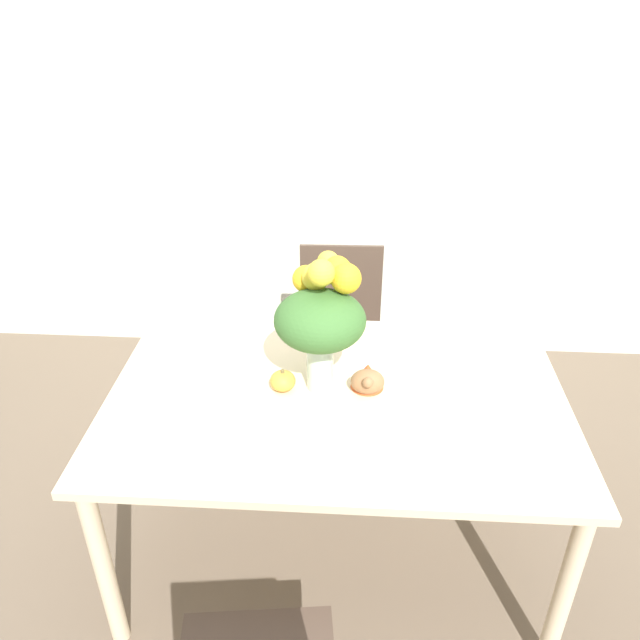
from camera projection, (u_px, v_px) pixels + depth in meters
The scene contains 7 objects.
ground_plane at pixel (334, 542), 2.53m from camera, with size 12.00×12.00×0.00m, color brown.
wall_back at pixel (350, 117), 3.16m from camera, with size 8.00×0.06×2.70m.
dining_table at pixel (336, 413), 2.19m from camera, with size 1.58×1.02×0.75m.
flower_vase at pixel (321, 314), 2.07m from camera, with size 0.31×0.38×0.49m.
pumpkin at pixel (283, 381), 2.16m from camera, with size 0.09×0.09×0.08m.
turkey_figurine at pixel (368, 378), 2.15m from camera, with size 0.12×0.16×0.10m.
dining_chair_near_window at pixel (340, 335), 3.04m from camera, with size 0.43×0.43×0.88m.
Camera 1 is at (0.05, -1.73, 2.06)m, focal length 35.00 mm.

